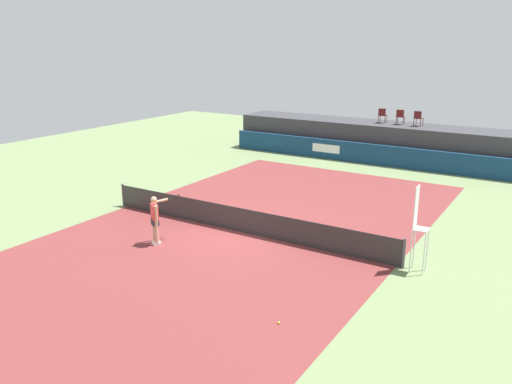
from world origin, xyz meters
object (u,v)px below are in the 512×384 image
(net_post_near, at_px, (123,195))
(tennis_player, at_px, (156,218))
(spectator_chair_center, at_px, (418,118))
(spectator_chair_far_left, at_px, (382,115))
(spectator_chair_left, at_px, (400,116))
(tennis_ball, at_px, (279,323))
(net_post_far, at_px, (404,253))
(umpire_chair, at_px, (418,223))

(net_post_near, distance_m, tennis_player, 5.04)
(spectator_chair_center, height_order, tennis_player, spectator_chair_center)
(spectator_chair_far_left, distance_m, spectator_chair_left, 1.10)
(spectator_chair_far_left, bearing_deg, tennis_ball, -77.94)
(spectator_chair_left, height_order, net_post_far, spectator_chair_left)
(spectator_chair_far_left, distance_m, tennis_ball, 21.03)
(spectator_chair_far_left, relative_size, umpire_chair, 0.32)
(tennis_ball, bearing_deg, net_post_near, 154.62)
(spectator_chair_left, relative_size, tennis_player, 0.50)
(umpire_chair, xyz_separation_m, tennis_ball, (-2.03, -5.09, -1.55))
(spectator_chair_left, distance_m, umpire_chair, 16.22)
(net_post_near, height_order, tennis_player, tennis_player)
(spectator_chair_center, bearing_deg, spectator_chair_left, 175.03)
(spectator_chair_far_left, bearing_deg, net_post_near, -112.59)
(spectator_chair_far_left, relative_size, tennis_player, 0.50)
(spectator_chair_far_left, distance_m, tennis_player, 18.11)
(spectator_chair_far_left, distance_m, net_post_far, 16.60)
(net_post_near, distance_m, net_post_far, 12.40)
(net_post_far, height_order, tennis_ball, net_post_far)
(net_post_far, relative_size, tennis_player, 0.56)
(net_post_near, bearing_deg, spectator_chair_far_left, 67.41)
(spectator_chair_center, bearing_deg, tennis_ball, -83.89)
(spectator_chair_center, bearing_deg, umpire_chair, -74.54)
(spectator_chair_far_left, height_order, tennis_ball, spectator_chair_far_left)
(umpire_chair, distance_m, net_post_near, 12.80)
(spectator_chair_left, height_order, tennis_ball, spectator_chair_left)
(umpire_chair, xyz_separation_m, tennis_player, (-8.46, -2.59, -0.63))
(spectator_chair_far_left, distance_m, umpire_chair, 16.63)
(spectator_chair_left, xyz_separation_m, tennis_ball, (3.26, -20.38, -2.66))
(tennis_player, bearing_deg, tennis_ball, -21.21)
(spectator_chair_far_left, height_order, net_post_near, spectator_chair_far_left)
(net_post_far, bearing_deg, spectator_chair_center, 104.20)
(spectator_chair_far_left, xyz_separation_m, spectator_chair_center, (2.18, -0.11, 0.00))
(spectator_chair_left, xyz_separation_m, spectator_chair_center, (1.08, -0.09, 0.00))
(spectator_chair_left, xyz_separation_m, umpire_chair, (5.29, -15.30, -1.11))
(umpire_chair, xyz_separation_m, net_post_far, (-0.36, 0.00, -1.09))
(tennis_player, relative_size, tennis_ball, 26.03)
(net_post_near, relative_size, tennis_player, 0.56)
(spectator_chair_left, distance_m, spectator_chair_center, 1.09)
(spectator_chair_center, xyz_separation_m, net_post_near, (-8.55, -15.20, -2.19))
(spectator_chair_left, distance_m, net_post_near, 17.16)
(spectator_chair_left, xyz_separation_m, net_post_far, (4.93, -15.29, -2.19))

